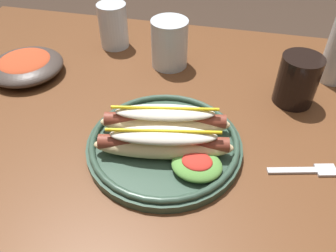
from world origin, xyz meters
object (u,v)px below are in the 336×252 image
hot_dog_plate (166,140)px  water_cup (169,43)px  side_bowl (26,65)px  extra_cup (113,26)px  soda_cup (297,80)px  fork (308,170)px

hot_dog_plate → water_cup: water_cup is taller
side_bowl → extra_cup: bearing=48.7°
water_cup → side_bowl: 0.34m
extra_cup → side_bowl: extra_cup is taller
extra_cup → soda_cup: bearing=-17.9°
soda_cup → extra_cup: (-0.46, 0.15, 0.00)m
hot_dog_plate → extra_cup: 0.42m
fork → water_cup: (-0.31, 0.29, 0.06)m
water_cup → extra_cup: 0.18m
water_cup → side_bowl: bearing=-159.9°
fork → extra_cup: bearing=129.9°
side_bowl → soda_cup: bearing=3.0°
side_bowl → fork: bearing=-15.0°
hot_dog_plate → soda_cup: soda_cup is taller
soda_cup → extra_cup: extra_cup is taller
hot_dog_plate → soda_cup: size_ratio=2.67×
hot_dog_plate → side_bowl: (-0.38, 0.17, -0.00)m
soda_cup → side_bowl: bearing=-177.0°
hot_dog_plate → fork: (0.25, 0.00, -0.02)m
extra_cup → side_bowl: size_ratio=0.66×
water_cup → side_bowl: (-0.32, -0.12, -0.03)m
hot_dog_plate → water_cup: size_ratio=2.47×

